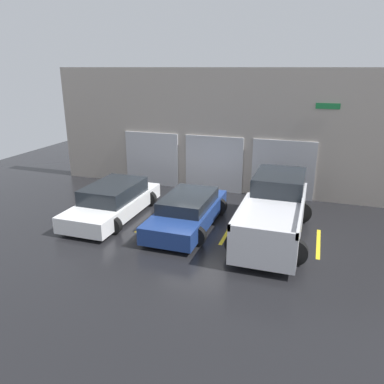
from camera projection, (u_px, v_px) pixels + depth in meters
ground_plane at (198, 214)px, 14.27m from camera, size 28.00×28.00×0.00m
shophouse_building at (221, 132)px, 16.39m from camera, size 15.66×0.68×5.32m
pickup_truck at (274, 210)px, 12.30m from camera, size 2.38×5.21×1.81m
sedan_white at (113, 201)px, 13.96m from camera, size 2.20×4.60×1.23m
sedan_side at (188, 211)px, 13.08m from camera, size 2.16×4.42×1.12m
parking_stripe_far_left at (81, 211)px, 14.56m from camera, size 0.12×2.20×0.01m
parking_stripe_left at (150, 220)px, 13.67m from camera, size 0.12×2.20×0.01m
parking_stripe_centre at (228, 231)px, 12.78m from camera, size 0.12×2.20×0.01m
parking_stripe_right at (318, 243)px, 11.89m from camera, size 0.12×2.20×0.01m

